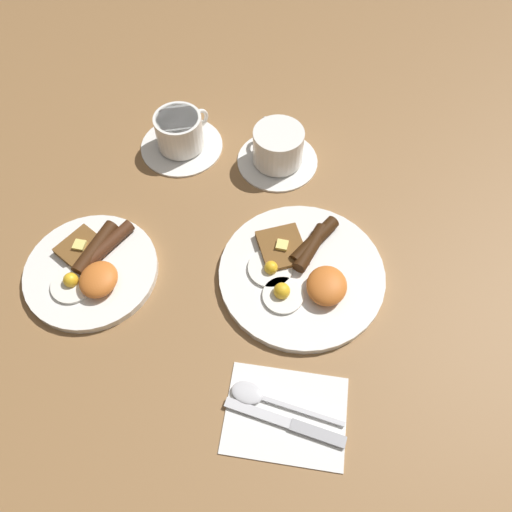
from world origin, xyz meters
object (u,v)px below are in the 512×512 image
Objects in this scene: teacup_far at (180,135)px; spoon at (259,396)px; breakfast_plate_far at (92,268)px; knife at (292,424)px; breakfast_plate_near at (302,272)px; teacup_near at (278,149)px.

teacup_far is 0.95× the size of spoon.
knife is at bearing -115.36° from breakfast_plate_far.
knife is (-0.51, -0.32, -0.03)m from teacup_far.
breakfast_plate_near reaches higher than breakfast_plate_far.
teacup_near is at bearing -39.07° from breakfast_plate_far.
teacup_far is (-0.00, 0.20, -0.00)m from teacup_near.
spoon is at bearing -114.95° from breakfast_plate_far.
breakfast_plate_far is 1.30× the size of spoon.
knife is (-0.18, -0.39, -0.01)m from breakfast_plate_far.
teacup_near is at bearing 20.40° from breakfast_plate_near.
breakfast_plate_far is at bearing 140.93° from teacup_near.
spoon is at bearing -172.15° from teacup_near.
teacup_far reaches higher than breakfast_plate_near.
spoon reaches higher than knife.
teacup_near is (0.33, -0.27, 0.02)m from breakfast_plate_far.
spoon is (-0.15, -0.33, -0.01)m from breakfast_plate_far.
spoon is at bearing -150.77° from teacup_far.
teacup_far is 0.60m from knife.
teacup_near reaches higher than spoon.
breakfast_plate_far is at bearing 101.41° from breakfast_plate_near.
breakfast_plate_far is at bearing -19.08° from knife.
spoon is at bearing -21.48° from knife.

